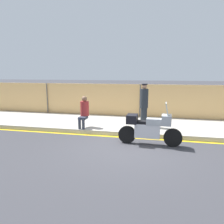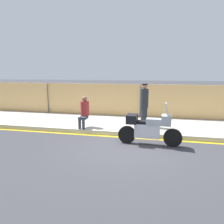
# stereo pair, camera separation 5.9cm
# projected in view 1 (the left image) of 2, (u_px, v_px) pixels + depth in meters

# --- Properties ---
(ground_plane) EXTENTS (120.00, 120.00, 0.00)m
(ground_plane) POSITION_uv_depth(u_px,v_px,m) (128.00, 147.00, 7.38)
(ground_plane) COLOR #38383D
(sidewalk) EXTENTS (39.51, 3.21, 0.18)m
(sidewalk) POSITION_uv_depth(u_px,v_px,m) (136.00, 125.00, 10.05)
(sidewalk) COLOR #ADA89E
(sidewalk) RESTS_ON ground_plane
(curb_paint_stripe) EXTENTS (39.51, 0.18, 0.01)m
(curb_paint_stripe) POSITION_uv_depth(u_px,v_px,m) (132.00, 138.00, 8.44)
(curb_paint_stripe) COLOR gold
(curb_paint_stripe) RESTS_ON ground_plane
(storefront_fence) EXTENTS (37.53, 0.17, 1.88)m
(storefront_fence) POSITION_uv_depth(u_px,v_px,m) (140.00, 102.00, 11.52)
(storefront_fence) COLOR #E5B26B
(storefront_fence) RESTS_ON ground_plane
(motorcycle) EXTENTS (2.20, 0.54, 1.50)m
(motorcycle) POSITION_uv_depth(u_px,v_px,m) (149.00, 128.00, 7.55)
(motorcycle) COLOR black
(motorcycle) RESTS_ON ground_plane
(officer_standing) EXTENTS (0.34, 0.34, 1.84)m
(officer_standing) POSITION_uv_depth(u_px,v_px,m) (144.00, 105.00, 9.39)
(officer_standing) COLOR #1E2328
(officer_standing) RESTS_ON sidewalk
(person_seated_on_curb) EXTENTS (0.37, 0.68, 1.33)m
(person_seated_on_curb) POSITION_uv_depth(u_px,v_px,m) (84.00, 110.00, 9.26)
(person_seated_on_curb) COLOR #2D3342
(person_seated_on_curb) RESTS_ON sidewalk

